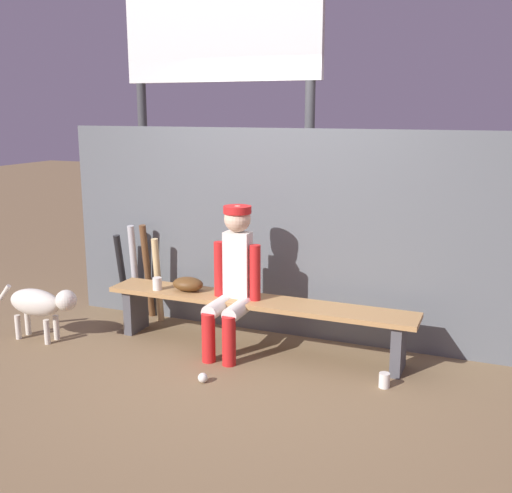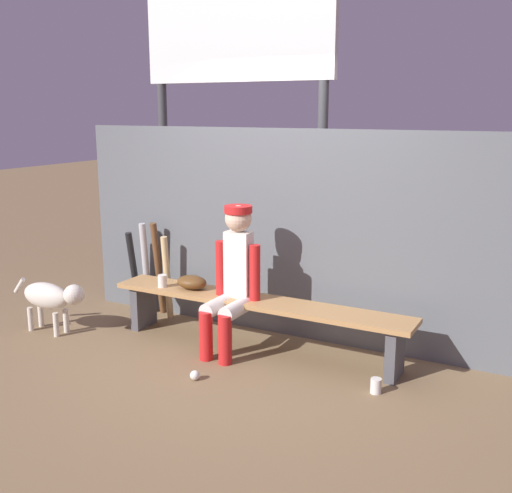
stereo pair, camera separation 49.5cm
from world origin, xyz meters
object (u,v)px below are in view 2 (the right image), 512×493
at_px(player_seated, 232,275).
at_px(cup_on_bench, 162,281).
at_px(cup_on_ground, 376,386).
at_px(bat_aluminum_black, 134,273).
at_px(scoreboard, 242,67).
at_px(bat_aluminum_silver, 146,269).
at_px(bat_wood_natural, 167,278).
at_px(baseball_glove, 192,282).
at_px(baseball, 195,375).
at_px(bat_wood_dark, 158,269).
at_px(dugout_bench, 256,310).
at_px(dog, 51,297).

xyz_separation_m(player_seated, cup_on_bench, (-0.74, 0.03, -0.16)).
bearing_deg(cup_on_ground, bat_aluminum_black, 167.54).
bearing_deg(bat_aluminum_black, cup_on_bench, -29.80).
bearing_deg(scoreboard, bat_aluminum_silver, -116.41).
xyz_separation_m(bat_wood_natural, bat_aluminum_silver, (-0.27, 0.02, 0.05)).
height_order(baseball_glove, baseball, baseball_glove).
bearing_deg(cup_on_bench, baseball, -40.67).
distance_m(baseball, cup_on_ground, 1.34).
relative_size(bat_wood_dark, scoreboard, 0.27).
bearing_deg(dugout_bench, bat_aluminum_silver, 167.30).
height_order(baseball_glove, cup_on_ground, baseball_glove).
height_order(dugout_bench, dog, dog).
bearing_deg(cup_on_bench, baseball_glove, 15.89).
bearing_deg(bat_wood_natural, dugout_bench, -14.50).
distance_m(dugout_bench, baseball_glove, 0.66).
height_order(bat_wood_dark, bat_aluminum_silver, bat_wood_dark).
xyz_separation_m(baseball_glove, bat_wood_natural, (-0.48, 0.29, -0.09)).
xyz_separation_m(player_seated, bat_wood_dark, (-1.12, 0.47, -0.19)).
distance_m(dugout_bench, player_seated, 0.36).
distance_m(bat_wood_dark, cup_on_bench, 0.58).
xyz_separation_m(dugout_bench, baseball, (-0.12, -0.75, -0.31)).
bearing_deg(bat_aluminum_silver, cup_on_bench, -38.34).
relative_size(cup_on_ground, scoreboard, 0.03).
xyz_separation_m(baseball_glove, dog, (-1.18, -0.52, -0.17)).
bearing_deg(cup_on_bench, dugout_bench, 4.74).
bearing_deg(bat_wood_natural, scoreboard, 77.24).
xyz_separation_m(player_seated, bat_aluminum_silver, (-1.23, 0.42, -0.20)).
bearing_deg(cup_on_ground, player_seated, 170.87).
xyz_separation_m(bat_wood_dark, cup_on_ground, (2.43, -0.68, -0.41)).
bearing_deg(bat_aluminum_black, player_seated, -15.64).
relative_size(bat_wood_natural, scoreboard, 0.24).
bearing_deg(player_seated, dog, -166.03).
distance_m(cup_on_ground, dog, 2.99).
bearing_deg(baseball_glove, cup_on_ground, -10.02).
bearing_deg(bat_wood_natural, cup_on_ground, -14.95).
height_order(baseball_glove, cup_on_bench, baseball_glove).
xyz_separation_m(cup_on_ground, scoreboard, (-2.03, 1.66, 2.36)).
bearing_deg(baseball, baseball_glove, 124.83).
xyz_separation_m(bat_aluminum_black, baseball, (1.39, -1.02, -0.38)).
bearing_deg(cup_on_bench, player_seated, -2.33).
height_order(baseball_glove, bat_aluminum_silver, bat_aluminum_silver).
xyz_separation_m(bat_wood_natural, dog, (-0.70, -0.81, -0.07)).
xyz_separation_m(dugout_bench, bat_wood_dark, (-1.28, 0.36, 0.11)).
bearing_deg(cup_on_ground, bat_aluminum_silver, 166.08).
xyz_separation_m(baseball_glove, cup_on_ground, (1.79, -0.32, -0.45)).
height_order(bat_wood_dark, dog, bat_wood_dark).
relative_size(baseball_glove, bat_aluminum_black, 0.34).
height_order(cup_on_ground, dog, dog).
height_order(bat_wood_natural, bat_aluminum_silver, bat_aluminum_silver).
distance_m(dugout_bench, bat_aluminum_silver, 1.44).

